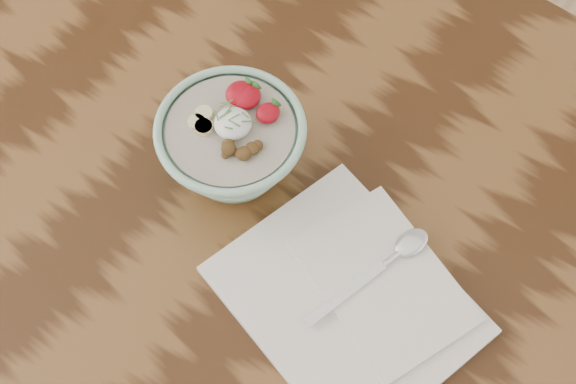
# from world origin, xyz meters

# --- Properties ---
(table) EXTENTS (1.60, 0.90, 0.75)m
(table) POSITION_xyz_m (0.00, 0.00, 0.66)
(table) COLOR #371F0D
(table) RESTS_ON ground
(breakfast_bowl) EXTENTS (0.18, 0.18, 0.12)m
(breakfast_bowl) POSITION_xyz_m (0.08, -0.03, 0.81)
(breakfast_bowl) COLOR #96CAAF
(breakfast_bowl) RESTS_ON table
(napkin) EXTENTS (0.32, 0.28, 0.02)m
(napkin) POSITION_xyz_m (0.29, -0.08, 0.76)
(napkin) COLOR white
(napkin) RESTS_ON table
(spoon) EXTENTS (0.06, 0.18, 0.01)m
(spoon) POSITION_xyz_m (0.31, -0.01, 0.77)
(spoon) COLOR silver
(spoon) RESTS_ON napkin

